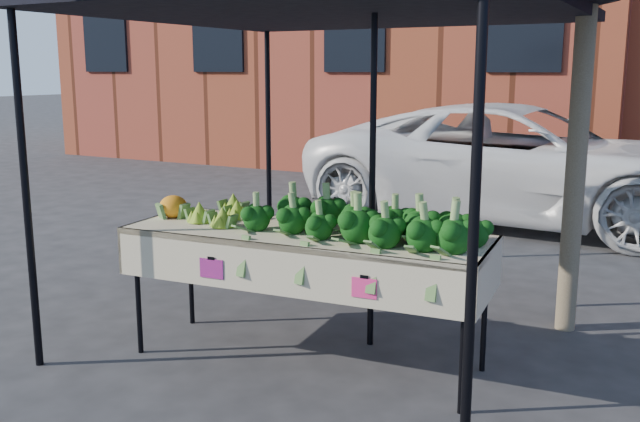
% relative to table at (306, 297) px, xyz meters
% --- Properties ---
extents(ground, '(90.00, 90.00, 0.00)m').
position_rel_table_xyz_m(ground, '(0.11, -0.10, -0.45)').
color(ground, '#252527').
extents(table, '(2.46, 0.99, 0.90)m').
position_rel_table_xyz_m(table, '(0.00, 0.00, 0.00)').
color(table, beige).
rests_on(table, ground).
extents(canopy, '(3.16, 3.16, 2.74)m').
position_rel_table_xyz_m(canopy, '(-0.09, 0.56, 0.92)').
color(canopy, black).
rests_on(canopy, ground).
extents(broccoli_heap, '(1.60, 0.57, 0.26)m').
position_rel_table_xyz_m(broccoli_heap, '(0.39, 0.03, 0.58)').
color(broccoli_heap, black).
rests_on(broccoli_heap, table).
extents(romanesco_cluster, '(0.43, 0.57, 0.20)m').
position_rel_table_xyz_m(romanesco_cluster, '(-0.67, 0.04, 0.55)').
color(romanesco_cluster, '#8AA72D').
rests_on(romanesco_cluster, table).
extents(cauliflower_pair, '(0.20, 0.20, 0.18)m').
position_rel_table_xyz_m(cauliflower_pair, '(-1.05, -0.05, 0.54)').
color(cauliflower_pair, orange).
rests_on(cauliflower_pair, table).
extents(vehicle, '(1.62, 2.57, 5.44)m').
position_rel_table_xyz_m(vehicle, '(0.19, 5.29, 2.27)').
color(vehicle, white).
rests_on(vehicle, ground).
extents(street_tree, '(2.15, 2.15, 4.24)m').
position_rel_table_xyz_m(street_tree, '(1.44, 1.47, 1.67)').
color(street_tree, '#1E4C14').
rests_on(street_tree, ground).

